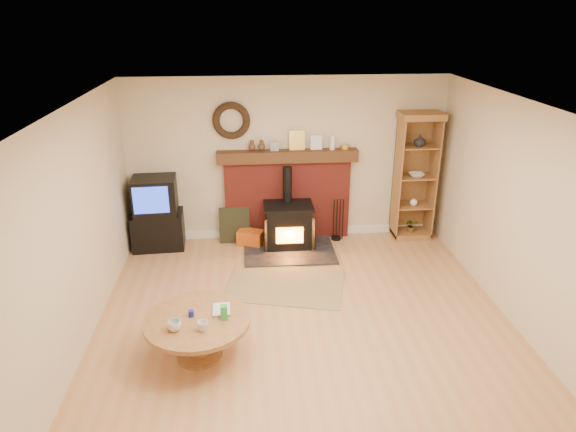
{
  "coord_description": "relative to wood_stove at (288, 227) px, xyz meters",
  "views": [
    {
      "loc": [
        -0.64,
        -5.06,
        3.55
      ],
      "look_at": [
        -0.13,
        1.0,
        1.06
      ],
      "focal_mm": 32.0,
      "sensor_mm": 36.0,
      "label": 1
    }
  ],
  "objects": [
    {
      "name": "leaning_painting",
      "position": [
        -0.85,
        0.28,
        -0.05
      ],
      "size": [
        0.49,
        0.13,
        0.58
      ],
      "primitive_type": "cube",
      "rotation": [
        -0.17,
        0.0,
        0.0
      ],
      "color": "black",
      "rests_on": "ground"
    },
    {
      "name": "wood_stove",
      "position": [
        0.0,
        0.0,
        0.0
      ],
      "size": [
        1.4,
        1.0,
        1.27
      ],
      "color": "black",
      "rests_on": "ground"
    },
    {
      "name": "room_shell",
      "position": [
        -0.0,
        -2.18,
        1.37
      ],
      "size": [
        5.02,
        5.52,
        2.61
      ],
      "color": "beige",
      "rests_on": "ground"
    },
    {
      "name": "ground",
      "position": [
        0.02,
        -2.27,
        -0.34
      ],
      "size": [
        5.5,
        5.5,
        0.0
      ],
      "primitive_type": "plane",
      "color": "#BB7F4D",
      "rests_on": "ground"
    },
    {
      "name": "coffee_table",
      "position": [
        -1.2,
        -2.66,
        0.05
      ],
      "size": [
        1.14,
        1.14,
        0.64
      ],
      "color": "brown",
      "rests_on": "ground"
    },
    {
      "name": "tv_unit",
      "position": [
        -2.04,
        0.2,
        0.2
      ],
      "size": [
        0.81,
        0.59,
        1.15
      ],
      "color": "black",
      "rests_on": "ground"
    },
    {
      "name": "curio_cabinet",
      "position": [
        2.05,
        0.28,
        0.69
      ],
      "size": [
        0.66,
        0.48,
        2.07
      ],
      "color": "brown",
      "rests_on": "ground"
    },
    {
      "name": "firelog_box",
      "position": [
        -0.59,
        0.13,
        -0.22
      ],
      "size": [
        0.46,
        0.38,
        0.25
      ],
      "primitive_type": "cube",
      "rotation": [
        0.0,
        0.0,
        -0.39
      ],
      "color": "orange",
      "rests_on": "ground"
    },
    {
      "name": "chimney_breast",
      "position": [
        0.02,
        0.4,
        0.46
      ],
      "size": [
        2.2,
        0.22,
        1.78
      ],
      "color": "maroon",
      "rests_on": "ground"
    },
    {
      "name": "fire_tools",
      "position": [
        0.82,
        0.23,
        -0.19
      ],
      "size": [
        0.19,
        0.16,
        0.7
      ],
      "color": "black",
      "rests_on": "ground"
    },
    {
      "name": "area_rug",
      "position": [
        -0.15,
        -1.19,
        -0.34
      ],
      "size": [
        1.79,
        1.43,
        0.01
      ],
      "primitive_type": "cube",
      "rotation": [
        0.0,
        0.0,
        -0.24
      ],
      "color": "brown",
      "rests_on": "ground"
    }
  ]
}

